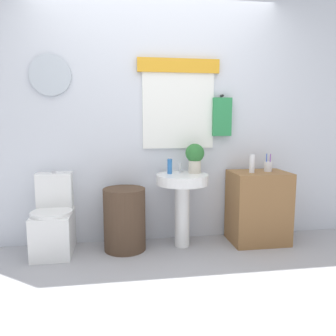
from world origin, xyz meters
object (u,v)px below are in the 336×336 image
at_px(toilet, 54,223).
at_px(soap_bottle, 170,166).
at_px(wooden_cabinet, 258,207).
at_px(potted_plant, 195,156).
at_px(laundry_hamper, 125,219).
at_px(lotion_bottle, 252,164).
at_px(pedestal_sink, 182,192).
at_px(toothbrush_cup, 268,166).

bearing_deg(toilet, soap_bottle, 0.75).
relative_size(wooden_cabinet, potted_plant, 2.49).
xyz_separation_m(toilet, laundry_hamper, (0.68, -0.04, 0.01)).
bearing_deg(toilet, lotion_bottle, -2.18).
relative_size(soap_bottle, lotion_bottle, 0.82).
height_order(laundry_hamper, pedestal_sink, pedestal_sink).
bearing_deg(pedestal_sink, potted_plant, 23.20).
relative_size(pedestal_sink, lotion_bottle, 4.06).
relative_size(soap_bottle, potted_plant, 0.50).
xyz_separation_m(wooden_cabinet, potted_plant, (-0.68, 0.06, 0.54)).
xyz_separation_m(laundry_hamper, lotion_bottle, (1.29, -0.04, 0.53)).
height_order(pedestal_sink, toothbrush_cup, toothbrush_cup).
bearing_deg(wooden_cabinet, lotion_bottle, -158.60).
bearing_deg(toilet, wooden_cabinet, -0.97).
height_order(toilet, soap_bottle, soap_bottle).
bearing_deg(toothbrush_cup, pedestal_sink, -178.76).
bearing_deg(soap_bottle, lotion_bottle, -6.17).
xyz_separation_m(laundry_hamper, toothbrush_cup, (1.50, 0.02, 0.49)).
height_order(laundry_hamper, lotion_bottle, lotion_bottle).
bearing_deg(toothbrush_cup, laundry_hamper, -179.24).
distance_m(wooden_cabinet, potted_plant, 0.87).
bearing_deg(toilet, toothbrush_cup, -0.40).
bearing_deg(wooden_cabinet, potted_plant, 174.92).
relative_size(toilet, pedestal_sink, 1.05).
bearing_deg(toothbrush_cup, wooden_cabinet, -168.95).
bearing_deg(pedestal_sink, toothbrush_cup, 1.24).
xyz_separation_m(pedestal_sink, toothbrush_cup, (0.92, 0.02, 0.24)).
distance_m(potted_plant, toothbrush_cup, 0.79).
height_order(wooden_cabinet, soap_bottle, soap_bottle).
relative_size(wooden_cabinet, toothbrush_cup, 4.06).
relative_size(potted_plant, toothbrush_cup, 1.63).
distance_m(laundry_hamper, lotion_bottle, 1.40).
bearing_deg(wooden_cabinet, soap_bottle, 176.94).
height_order(lotion_bottle, toothbrush_cup, toothbrush_cup).
xyz_separation_m(toilet, lotion_bottle, (1.98, -0.08, 0.55)).
xyz_separation_m(wooden_cabinet, toothbrush_cup, (0.10, 0.02, 0.43)).
distance_m(wooden_cabinet, soap_bottle, 1.04).
bearing_deg(pedestal_sink, laundry_hamper, 180.00).
relative_size(laundry_hamper, potted_plant, 2.06).
bearing_deg(pedestal_sink, soap_bottle, 157.38).
height_order(laundry_hamper, potted_plant, potted_plant).
bearing_deg(potted_plant, toothbrush_cup, -2.95).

